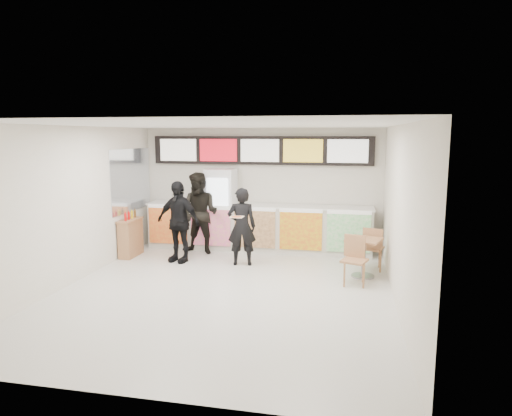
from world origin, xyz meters
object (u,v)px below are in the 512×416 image
(customer_mid, at_px, (178,222))
(cafe_table, at_px, (364,250))
(service_counter, at_px, (258,227))
(customer_left, at_px, (200,213))
(condiment_ledge, at_px, (131,237))
(drinks_fridge, at_px, (221,209))
(customer_main, at_px, (242,227))

(customer_mid, distance_m, cafe_table, 4.08)
(service_counter, xyz_separation_m, customer_mid, (-1.55, -1.35, 0.34))
(service_counter, height_order, customer_left, customer_left)
(customer_mid, bearing_deg, service_counter, 54.63)
(cafe_table, bearing_deg, customer_left, -177.73)
(customer_left, height_order, condiment_ledge, customer_left)
(service_counter, bearing_deg, customer_mid, -139.00)
(service_counter, distance_m, drinks_fridge, 1.03)
(service_counter, xyz_separation_m, customer_main, (-0.09, -1.34, 0.28))
(customer_mid, distance_m, condiment_ledge, 1.37)
(drinks_fridge, xyz_separation_m, condiment_ledge, (-1.89, -1.16, -0.55))
(customer_left, relative_size, cafe_table, 1.19)
(service_counter, height_order, condiment_ledge, service_counter)
(customer_left, bearing_deg, service_counter, 33.54)
(service_counter, bearing_deg, customer_left, -156.43)
(customer_mid, relative_size, condiment_ledge, 1.73)
(customer_left, bearing_deg, cafe_table, -6.55)
(customer_mid, bearing_deg, condiment_ledge, -175.60)
(customer_left, bearing_deg, condiment_ledge, -149.38)
(drinks_fridge, distance_m, customer_mid, 1.50)
(service_counter, relative_size, customer_mid, 3.04)
(customer_main, bearing_deg, cafe_table, 160.61)
(service_counter, distance_m, customer_left, 1.47)
(customer_left, distance_m, customer_mid, 0.82)
(service_counter, relative_size, drinks_fridge, 2.78)
(customer_main, bearing_deg, condiment_ledge, -15.75)
(drinks_fridge, xyz_separation_m, customer_main, (0.85, -1.35, -0.15))
(cafe_table, height_order, condiment_ledge, condiment_ledge)
(customer_left, bearing_deg, customer_main, -22.62)
(customer_mid, bearing_deg, customer_left, 85.74)
(service_counter, distance_m, customer_main, 1.37)
(drinks_fridge, distance_m, customer_main, 1.60)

